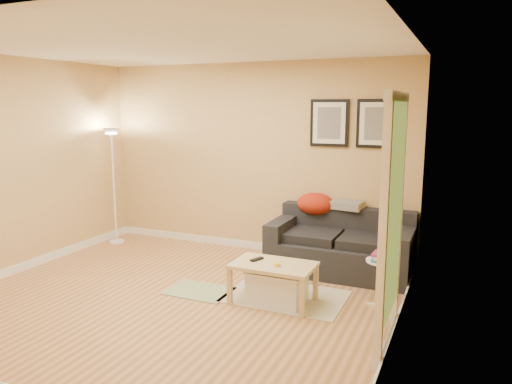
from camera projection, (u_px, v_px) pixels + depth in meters
floor at (177, 298)px, 5.16m from camera, size 4.50×4.50×0.00m
ceiling at (169, 45)px, 4.71m from camera, size 4.50×4.50×0.00m
wall_back at (253, 158)px, 6.74m from camera, size 4.50×0.00×4.50m
wall_front at (0, 219)px, 3.13m from camera, size 4.50×0.00×4.50m
wall_left at (14, 166)px, 5.83m from camera, size 0.00×4.00×4.00m
wall_right at (402, 193)px, 4.04m from camera, size 0.00×4.00×4.00m
baseboard_back at (253, 245)px, 6.95m from camera, size 4.50×0.02×0.10m
baseboard_left at (23, 266)px, 6.04m from camera, size 0.02×4.00×0.10m
baseboard_right at (393, 333)px, 4.27m from camera, size 0.02×4.00×0.10m
sofa at (341, 242)px, 5.93m from camera, size 1.70×0.90×0.75m
red_throw at (315, 204)px, 6.27m from camera, size 0.48×0.36×0.28m
plaid_throw at (346, 205)px, 6.15m from camera, size 0.45×0.32×0.10m
framed_print_left at (329, 123)px, 6.20m from camera, size 0.50×0.04×0.60m
framed_print_right at (377, 124)px, 5.96m from camera, size 0.50×0.04×0.60m
area_rug at (286, 296)px, 5.20m from camera, size 1.25×0.85×0.01m
green_runner at (199, 291)px, 5.36m from camera, size 0.70×0.50×0.01m
coffee_table at (273, 283)px, 5.02m from camera, size 0.90×0.62×0.42m
remote_control at (257, 259)px, 5.09m from camera, size 0.10×0.17×0.02m
tape_roll at (277, 265)px, 4.90m from camera, size 0.07×0.07×0.03m
storage_bin at (277, 287)px, 5.02m from camera, size 0.58×0.42×0.35m
side_table at (381, 284)px, 4.90m from camera, size 0.32×0.32×0.49m
book_stack at (382, 257)px, 4.85m from camera, size 0.23×0.27×0.08m
floor_lamp at (114, 189)px, 7.13m from camera, size 0.22×0.22×1.72m
doorway at (391, 229)px, 3.98m from camera, size 0.12×1.01×2.13m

